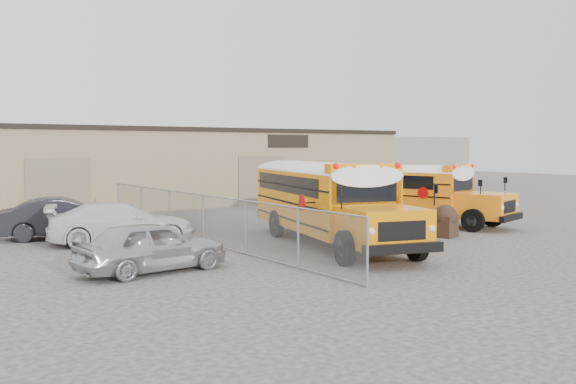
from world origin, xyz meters
TOP-DOWN VIEW (x-y plane):
  - ground at (0.00, 0.00)m, footprint 120.00×120.00m
  - warehouse at (-0.00, 19.99)m, footprint 30.20×10.20m
  - chainlink_fence at (-6.00, 3.00)m, footprint 0.07×18.07m
  - distant_building_right at (24.00, 24.00)m, footprint 10.00×8.00m
  - school_bus_left at (-0.64, 6.53)m, footprint 5.13×10.69m
  - school_bus_right at (2.83, 9.07)m, footprint 5.03×9.76m
  - tarp_bundle at (2.58, -0.87)m, footprint 1.04×0.98m
  - car_silver at (-9.68, -1.05)m, footprint 4.48×2.20m
  - car_white at (-8.51, 4.56)m, footprint 5.64×3.60m
  - car_dark at (-9.82, 7.25)m, footprint 5.05×2.84m

SIDE VIEW (x-z plane):
  - ground at x=0.00m, z-range 0.00..0.00m
  - tarp_bundle at x=2.58m, z-range 0.02..1.30m
  - car_silver at x=-9.68m, z-range 0.00..1.47m
  - car_white at x=-8.51m, z-range 0.00..1.52m
  - car_dark at x=-9.82m, z-range 0.00..1.57m
  - chainlink_fence at x=-6.00m, z-range 0.00..1.80m
  - school_bus_right at x=2.83m, z-range 0.22..3.00m
  - school_bus_left at x=-0.64m, z-range 0.24..3.28m
  - distant_building_right at x=24.00m, z-range 0.00..4.40m
  - warehouse at x=0.00m, z-range 0.04..4.71m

